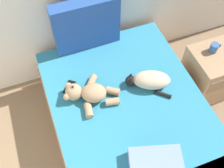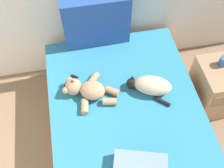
# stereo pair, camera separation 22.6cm
# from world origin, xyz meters

# --- Properties ---
(bed) EXTENTS (1.39, 1.92, 0.52)m
(bed) POSITION_xyz_m (1.56, 3.54, 0.26)
(bed) COLOR #9E7A56
(bed) RESTS_ON ground_plane
(patterned_cushion) EXTENTS (0.65, 0.14, 0.54)m
(patterned_cushion) POSITION_xyz_m (1.44, 4.41, 0.79)
(patterned_cushion) COLOR #264C99
(patterned_cushion) RESTS_ON bed
(cat) EXTENTS (0.42, 0.36, 0.15)m
(cat) POSITION_xyz_m (1.81, 3.72, 0.59)
(cat) COLOR #C6B293
(cat) RESTS_ON bed
(teddy_bear) EXTENTS (0.51, 0.42, 0.16)m
(teddy_bear) POSITION_xyz_m (1.24, 3.79, 0.59)
(teddy_bear) COLOR tan
(teddy_bear) RESTS_ON bed
(cell_phone) EXTENTS (0.15, 0.16, 0.01)m
(cell_phone) POSITION_xyz_m (1.11, 3.95, 0.52)
(cell_phone) COLOR black
(cell_phone) RESTS_ON bed
(throw_pillow) EXTENTS (0.46, 0.38, 0.11)m
(throw_pillow) POSITION_xyz_m (1.53, 3.00, 0.57)
(throw_pillow) COLOR #728CB7
(throw_pillow) RESTS_ON bed
(nightstand) EXTENTS (0.50, 0.48, 0.59)m
(nightstand) POSITION_xyz_m (2.58, 3.75, 0.30)
(nightstand) COLOR #9E7A56
(nightstand) RESTS_ON ground_plane
(mug) EXTENTS (0.12, 0.08, 0.09)m
(mug) POSITION_xyz_m (2.54, 3.82, 0.64)
(mug) COLOR #33598C
(mug) RESTS_ON nightstand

